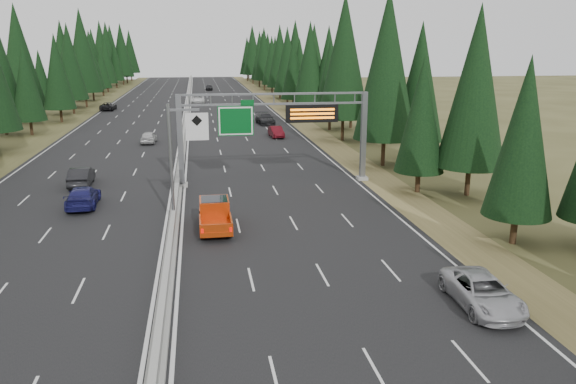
% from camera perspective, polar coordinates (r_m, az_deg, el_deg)
% --- Properties ---
extents(road, '(32.00, 260.00, 0.08)m').
position_cam_1_polar(road, '(93.01, -10.31, 7.19)').
color(road, black).
rests_on(road, ground).
extents(shoulder_right, '(3.60, 260.00, 0.06)m').
position_cam_1_polar(shoulder_right, '(94.35, 0.65, 7.52)').
color(shoulder_right, olive).
rests_on(shoulder_right, ground).
extents(shoulder_left, '(3.60, 260.00, 0.06)m').
position_cam_1_polar(shoulder_left, '(95.05, -21.16, 6.59)').
color(shoulder_left, '#41401E').
rests_on(shoulder_left, ground).
extents(median_barrier, '(0.70, 260.00, 0.85)m').
position_cam_1_polar(median_barrier, '(92.96, -10.32, 7.42)').
color(median_barrier, gray).
rests_on(median_barrier, road).
extents(sign_gantry, '(16.75, 0.98, 7.80)m').
position_cam_1_polar(sign_gantry, '(48.09, -0.64, 6.93)').
color(sign_gantry, slate).
rests_on(sign_gantry, road).
extents(hov_sign_pole, '(2.80, 0.50, 8.00)m').
position_cam_1_polar(hov_sign_pole, '(37.89, -10.96, 3.73)').
color(hov_sign_pole, slate).
rests_on(hov_sign_pole, road).
extents(tree_row_right, '(11.39, 245.01, 18.43)m').
position_cam_1_polar(tree_row_right, '(93.79, 3.42, 12.94)').
color(tree_row_right, black).
rests_on(tree_row_right, ground).
extents(tree_row_left, '(12.04, 242.92, 18.78)m').
position_cam_1_polar(tree_row_left, '(97.18, -23.95, 12.05)').
color(tree_row_left, black).
rests_on(tree_row_left, ground).
extents(silver_minivan, '(2.54, 5.26, 1.44)m').
position_cam_1_polar(silver_minivan, '(27.55, 19.14, -9.57)').
color(silver_minivan, '#ABABB0').
rests_on(silver_minivan, road).
extents(red_pickup, '(2.01, 5.64, 1.84)m').
position_cam_1_polar(red_pickup, '(37.23, -7.46, -2.07)').
color(red_pickup, black).
rests_on(red_pickup, road).
extents(car_ahead_green, '(2.04, 4.65, 1.56)m').
position_cam_1_polar(car_ahead_green, '(78.98, -4.77, 6.68)').
color(car_ahead_green, '#135321').
rests_on(car_ahead_green, road).
extents(car_ahead_dkred, '(1.76, 4.40, 1.42)m').
position_cam_1_polar(car_ahead_dkred, '(73.99, -1.22, 6.14)').
color(car_ahead_dkred, '#550C14').
rests_on(car_ahead_dkred, road).
extents(car_ahead_dkgrey, '(2.80, 5.86, 1.65)m').
position_cam_1_polar(car_ahead_dkgrey, '(86.64, -2.34, 7.45)').
color(car_ahead_dkgrey, black).
rests_on(car_ahead_dkgrey, road).
extents(car_ahead_white, '(2.72, 5.88, 1.63)m').
position_cam_1_polar(car_ahead_white, '(120.19, -9.14, 9.29)').
color(car_ahead_white, white).
rests_on(car_ahead_white, road).
extents(car_ahead_far, '(2.13, 4.59, 1.52)m').
position_cam_1_polar(car_ahead_far, '(155.07, -8.03, 10.47)').
color(car_ahead_far, black).
rests_on(car_ahead_far, road).
extents(car_onc_near, '(1.86, 4.89, 1.59)m').
position_cam_1_polar(car_onc_near, '(51.22, -20.26, 1.50)').
color(car_onc_near, black).
rests_on(car_onc_near, road).
extents(car_onc_blue, '(2.33, 5.30, 1.51)m').
position_cam_1_polar(car_onc_blue, '(44.49, -20.11, -0.43)').
color(car_onc_blue, navy).
rests_on(car_onc_blue, road).
extents(car_onc_white, '(1.95, 4.35, 1.45)m').
position_cam_1_polar(car_onc_white, '(71.49, -13.96, 5.43)').
color(car_onc_white, '#BCBCBC').
rests_on(car_onc_white, road).
extents(car_onc_far, '(2.66, 5.40, 1.48)m').
position_cam_1_polar(car_onc_far, '(110.72, -17.80, 8.30)').
color(car_onc_far, black).
rests_on(car_onc_far, road).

